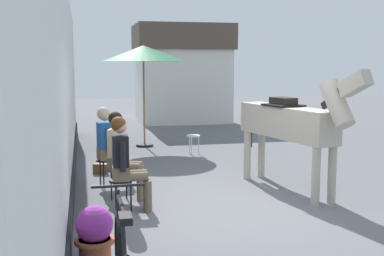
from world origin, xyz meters
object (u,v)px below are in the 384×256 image
flower_planter_nearest (95,234)px  spare_stool_white (193,138)px  seated_visitor_near (125,159)px  seated_visitor_far (109,142)px  cafe_parasol (143,54)px  seated_visitor_middle (121,150)px  satchel_bag (101,169)px  saddled_horse_center (291,123)px

flower_planter_nearest → spare_stool_white: size_ratio=1.39×
seated_visitor_near → seated_visitor_far: (-0.14, 1.58, 0.00)m
cafe_parasol → seated_visitor_near: bearing=-99.9°
seated_visitor_middle → satchel_bag: size_ratio=4.96×
saddled_horse_center → seated_visitor_middle: bearing=176.3°
seated_visitor_middle → saddled_horse_center: size_ratio=0.47×
flower_planter_nearest → cafe_parasol: bearing=78.8°
seated_visitor_middle → cafe_parasol: size_ratio=0.54×
seated_visitor_near → spare_stool_white: 4.59m
satchel_bag → saddled_horse_center: bearing=-13.3°
saddled_horse_center → satchel_bag: bearing=146.2°
satchel_bag → seated_visitor_far: bearing=-62.5°
spare_stool_white → seated_visitor_middle: bearing=-119.5°
seated_visitor_middle → saddled_horse_center: (2.78, -0.18, 0.38)m
saddled_horse_center → flower_planter_nearest: (-3.26, -2.33, -0.82)m
satchel_bag → spare_stool_white: bearing=56.1°
cafe_parasol → spare_stool_white: cafe_parasol is taller
saddled_horse_center → satchel_bag: (-3.04, 2.04, -1.06)m
seated_visitor_middle → flower_planter_nearest: seated_visitor_middle is taller
seated_visitor_near → cafe_parasol: cafe_parasol is taller
spare_stool_white → satchel_bag: 2.73m
flower_planter_nearest → satchel_bag: bearing=87.1°
seated_visitor_middle → spare_stool_white: 3.96m
saddled_horse_center → cafe_parasol: (-1.80, 5.02, 1.20)m
seated_visitor_far → satchel_bag: seated_visitor_far is taller
seated_visitor_middle → satchel_bag: 2.00m
seated_visitor_near → saddled_horse_center: 2.85m
seated_visitor_near → cafe_parasol: (0.97, 5.55, 1.59)m
seated_visitor_middle → satchel_bag: bearing=98.1°
satchel_bag → seated_visitor_near: bearing=-63.6°
seated_visitor_far → satchel_bag: 1.20m
seated_visitor_far → spare_stool_white: 3.32m
saddled_horse_center → cafe_parasol: size_ratio=1.14×
saddled_horse_center → spare_stool_white: (-0.83, 3.61, -0.76)m
spare_stool_white → satchel_bag: bearing=-144.4°
saddled_horse_center → satchel_bag: saddled_horse_center is taller
flower_planter_nearest → spare_stool_white: 6.43m
seated_visitor_far → satchel_bag: (-0.12, 0.98, -0.68)m
seated_visitor_far → spare_stool_white: (2.08, 2.56, -0.38)m
spare_stool_white → saddled_horse_center: bearing=-77.0°
satchel_bag → flower_planter_nearest: bearing=-72.4°
seated_visitor_middle → spare_stool_white: seated_visitor_middle is taller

